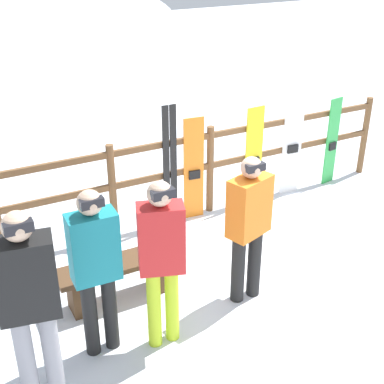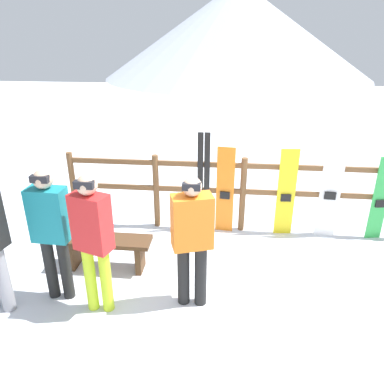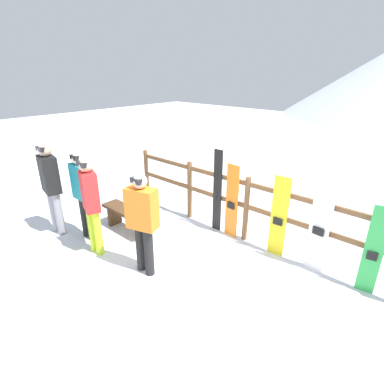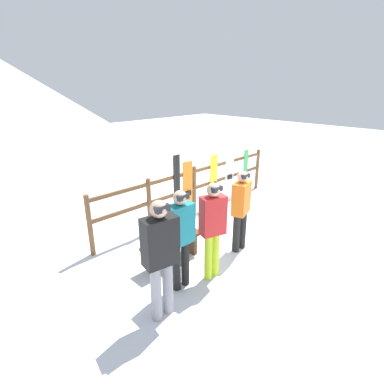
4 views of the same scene
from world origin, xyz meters
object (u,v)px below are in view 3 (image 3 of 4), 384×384
(snowboard_orange, at_px, (232,202))
(snowboard_yellow, at_px, (279,217))
(bench, at_px, (128,216))
(ski_pair_black, at_px, (217,191))
(person_teal, at_px, (83,190))
(person_red, at_px, (91,200))
(person_black, at_px, (51,183))
(snowboard_green, at_px, (373,251))
(person_orange, at_px, (142,218))
(snowboard_white, at_px, (320,226))

(snowboard_orange, bearing_deg, snowboard_yellow, -0.00)
(bench, xyz_separation_m, snowboard_yellow, (2.56, 1.25, 0.37))
(ski_pair_black, relative_size, snowboard_yellow, 1.15)
(person_teal, xyz_separation_m, snowboard_orange, (1.99, 1.90, -0.27))
(bench, bearing_deg, person_red, -77.86)
(bench, height_order, snowboard_orange, snowboard_orange)
(bench, relative_size, person_black, 0.70)
(snowboard_green, bearing_deg, snowboard_orange, 180.00)
(person_red, relative_size, ski_pair_black, 1.04)
(person_orange, relative_size, ski_pair_black, 0.99)
(ski_pair_black, xyz_separation_m, snowboard_green, (2.75, -0.00, -0.15))
(bench, bearing_deg, person_black, -137.37)
(snowboard_yellow, bearing_deg, snowboard_green, -0.00)
(snowboard_orange, bearing_deg, bench, -142.05)
(bench, height_order, person_teal, person_teal)
(bench, bearing_deg, ski_pair_black, 45.02)
(snowboard_orange, relative_size, snowboard_white, 0.91)
(person_orange, distance_m, snowboard_yellow, 2.28)
(person_black, distance_m, ski_pair_black, 3.17)
(person_red, height_order, ski_pair_black, person_red)
(person_red, xyz_separation_m, person_black, (-1.20, -0.12, 0.03))
(person_black, relative_size, snowboard_yellow, 1.25)
(bench, height_order, person_black, person_black)
(person_red, distance_m, snowboard_green, 4.36)
(person_orange, relative_size, person_red, 0.96)
(snowboard_white, bearing_deg, person_orange, -136.87)
(bench, bearing_deg, snowboard_green, 17.34)
(ski_pair_black, height_order, snowboard_green, ski_pair_black)
(person_teal, relative_size, person_red, 0.98)
(snowboard_white, bearing_deg, snowboard_green, -0.02)
(person_orange, height_order, snowboard_white, person_orange)
(person_teal, xyz_separation_m, snowboard_white, (3.62, 1.90, -0.20))
(person_orange, xyz_separation_m, snowboard_white, (1.98, 1.85, -0.16))
(snowboard_white, bearing_deg, person_teal, -152.33)
(bench, height_order, snowboard_green, snowboard_green)
(snowboard_orange, xyz_separation_m, snowboard_yellow, (0.96, -0.00, -0.00))
(bench, height_order, person_orange, person_orange)
(snowboard_white, xyz_separation_m, snowboard_green, (0.77, -0.00, -0.11))
(person_red, relative_size, snowboard_orange, 1.19)
(person_teal, distance_m, ski_pair_black, 2.52)
(snowboard_yellow, bearing_deg, snowboard_white, 0.01)
(snowboard_orange, height_order, snowboard_yellow, same)
(person_black, bearing_deg, ski_pair_black, 43.96)
(snowboard_yellow, height_order, snowboard_white, snowboard_white)
(person_black, height_order, ski_pair_black, person_black)
(snowboard_orange, height_order, snowboard_white, snowboard_white)
(person_orange, relative_size, snowboard_white, 1.04)
(person_orange, bearing_deg, snowboard_green, 34.02)
(person_red, xyz_separation_m, snowboard_green, (3.82, 2.07, -0.33))
(bench, distance_m, snowboard_white, 3.50)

